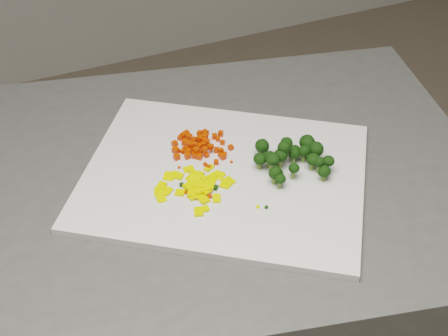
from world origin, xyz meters
name	(u,v)px	position (x,y,z in m)	size (l,w,h in m)	color
cutting_board	(224,176)	(-0.17, 0.10, 0.91)	(0.42, 0.33, 0.01)	silver
carrot_pile	(202,142)	(-0.17, 0.17, 0.92)	(0.09, 0.09, 0.03)	red
pepper_pile	(196,187)	(-0.22, 0.08, 0.92)	(0.11, 0.11, 0.01)	yellow
broccoli_pile	(292,154)	(-0.07, 0.07, 0.94)	(0.11, 0.11, 0.05)	black
carrot_cube_0	(183,152)	(-0.21, 0.17, 0.91)	(0.01, 0.01, 0.01)	red
carrot_cube_1	(177,157)	(-0.22, 0.16, 0.92)	(0.01, 0.01, 0.01)	red
carrot_cube_2	(175,150)	(-0.22, 0.18, 0.92)	(0.01, 0.01, 0.01)	red
carrot_cube_3	(200,152)	(-0.18, 0.16, 0.91)	(0.01, 0.01, 0.01)	red
carrot_cube_4	(190,144)	(-0.19, 0.17, 0.92)	(0.01, 0.01, 0.01)	red
carrot_cube_5	(197,141)	(-0.18, 0.18, 0.92)	(0.01, 0.01, 0.01)	red
carrot_cube_6	(187,156)	(-0.20, 0.15, 0.92)	(0.01, 0.01, 0.01)	red
carrot_cube_7	(225,155)	(-0.15, 0.13, 0.91)	(0.01, 0.01, 0.01)	red
carrot_cube_8	(205,150)	(-0.18, 0.15, 0.92)	(0.01, 0.01, 0.01)	red
carrot_cube_9	(185,142)	(-0.20, 0.19, 0.91)	(0.01, 0.01, 0.01)	red
carrot_cube_10	(189,144)	(-0.19, 0.18, 0.91)	(0.01, 0.01, 0.01)	red
carrot_cube_11	(187,133)	(-0.18, 0.21, 0.92)	(0.01, 0.01, 0.01)	red
carrot_cube_12	(193,140)	(-0.18, 0.19, 0.92)	(0.01, 0.01, 0.01)	red
carrot_cube_13	(216,162)	(-0.17, 0.12, 0.91)	(0.01, 0.01, 0.01)	red
carrot_cube_14	(207,142)	(-0.17, 0.17, 0.92)	(0.01, 0.01, 0.01)	red
carrot_cube_15	(196,151)	(-0.19, 0.15, 0.92)	(0.01, 0.01, 0.01)	red
carrot_cube_16	(231,148)	(-0.13, 0.15, 0.91)	(0.01, 0.01, 0.01)	red
carrot_cube_17	(188,155)	(-0.20, 0.16, 0.92)	(0.01, 0.01, 0.01)	red
carrot_cube_18	(211,147)	(-0.17, 0.15, 0.92)	(0.01, 0.01, 0.01)	red
carrot_cube_19	(196,139)	(-0.18, 0.19, 0.91)	(0.01, 0.01, 0.01)	red
carrot_cube_20	(215,136)	(-0.15, 0.18, 0.92)	(0.01, 0.01, 0.01)	red
carrot_cube_21	(180,138)	(-0.20, 0.20, 0.91)	(0.01, 0.01, 0.01)	red
carrot_cube_22	(220,155)	(-0.16, 0.14, 0.91)	(0.01, 0.01, 0.01)	red
carrot_cube_23	(202,138)	(-0.17, 0.19, 0.91)	(0.01, 0.01, 0.01)	red
carrot_cube_24	(205,133)	(-0.16, 0.20, 0.92)	(0.01, 0.01, 0.01)	red
carrot_cube_25	(200,137)	(-0.17, 0.19, 0.91)	(0.01, 0.01, 0.01)	red
carrot_cube_26	(206,145)	(-0.17, 0.17, 0.92)	(0.01, 0.01, 0.01)	red
carrot_cube_27	(197,147)	(-0.18, 0.17, 0.91)	(0.01, 0.01, 0.01)	red
carrot_cube_28	(186,144)	(-0.20, 0.18, 0.92)	(0.01, 0.01, 0.01)	red
carrot_cube_29	(202,146)	(-0.17, 0.17, 0.92)	(0.01, 0.01, 0.01)	red
carrot_cube_30	(192,145)	(-0.19, 0.17, 0.92)	(0.01, 0.01, 0.01)	red
carrot_cube_31	(221,134)	(-0.13, 0.19, 0.92)	(0.01, 0.01, 0.01)	red
carrot_cube_32	(175,144)	(-0.21, 0.19, 0.92)	(0.01, 0.01, 0.01)	red
carrot_cube_33	(195,145)	(-0.19, 0.17, 0.92)	(0.01, 0.01, 0.01)	red
carrot_cube_34	(207,155)	(-0.18, 0.14, 0.91)	(0.01, 0.01, 0.01)	red
carrot_cube_35	(200,133)	(-0.16, 0.20, 0.92)	(0.01, 0.01, 0.01)	red
carrot_cube_36	(193,141)	(-0.18, 0.19, 0.91)	(0.01, 0.01, 0.01)	red
carrot_cube_37	(176,151)	(-0.22, 0.17, 0.92)	(0.01, 0.01, 0.01)	red
carrot_cube_38	(198,147)	(-0.18, 0.17, 0.92)	(0.01, 0.01, 0.01)	red
carrot_cube_39	(223,142)	(-0.14, 0.16, 0.91)	(0.01, 0.01, 0.01)	red
carrot_cube_40	(204,144)	(-0.17, 0.16, 0.92)	(0.01, 0.01, 0.01)	red
carrot_cube_41	(204,137)	(-0.16, 0.18, 0.92)	(0.01, 0.01, 0.01)	red
carrot_cube_42	(221,151)	(-0.15, 0.14, 0.91)	(0.01, 0.01, 0.01)	red
carrot_cube_43	(199,157)	(-0.19, 0.14, 0.92)	(0.01, 0.01, 0.01)	red
carrot_cube_44	(198,139)	(-0.18, 0.18, 0.92)	(0.01, 0.01, 0.01)	red
carrot_cube_45	(185,149)	(-0.20, 0.17, 0.91)	(0.01, 0.01, 0.01)	red
carrot_cube_46	(178,156)	(-0.22, 0.16, 0.91)	(0.01, 0.01, 0.01)	red
carrot_cube_47	(185,142)	(-0.20, 0.19, 0.92)	(0.01, 0.01, 0.01)	red
carrot_cube_48	(204,141)	(-0.17, 0.17, 0.92)	(0.01, 0.01, 0.01)	red
carrot_cube_49	(195,155)	(-0.19, 0.15, 0.92)	(0.01, 0.01, 0.01)	red
carrot_cube_50	(223,157)	(-0.15, 0.13, 0.92)	(0.01, 0.01, 0.01)	red
carrot_cube_51	(176,151)	(-0.22, 0.17, 0.91)	(0.01, 0.01, 0.01)	red
carrot_cube_52	(188,152)	(-0.20, 0.16, 0.92)	(0.01, 0.01, 0.01)	red
carrot_cube_53	(218,139)	(-0.14, 0.17, 0.91)	(0.01, 0.01, 0.01)	red
carrot_cube_54	(189,137)	(-0.18, 0.20, 0.92)	(0.01, 0.01, 0.01)	red
carrot_cube_55	(206,136)	(-0.16, 0.19, 0.91)	(0.01, 0.01, 0.01)	red
carrot_cube_56	(183,136)	(-0.19, 0.20, 0.92)	(0.01, 0.01, 0.01)	red
carrot_cube_57	(200,139)	(-0.17, 0.18, 0.92)	(0.01, 0.01, 0.01)	red
carrot_cube_58	(217,150)	(-0.16, 0.15, 0.92)	(0.01, 0.01, 0.01)	red
carrot_cube_59	(188,148)	(-0.20, 0.17, 0.92)	(0.01, 0.01, 0.01)	red
pepper_chunk_0	(192,192)	(-0.23, 0.07, 0.92)	(0.02, 0.01, 0.00)	yellow
pepper_chunk_1	(191,179)	(-0.22, 0.10, 0.91)	(0.01, 0.01, 0.00)	yellow
pepper_chunk_2	(194,178)	(-0.21, 0.10, 0.92)	(0.01, 0.01, 0.00)	yellow
pepper_chunk_3	(175,174)	(-0.24, 0.12, 0.91)	(0.01, 0.01, 0.00)	yellow
pepper_chunk_4	(202,190)	(-0.21, 0.07, 0.91)	(0.01, 0.02, 0.00)	yellow
pepper_chunk_5	(209,185)	(-0.20, 0.07, 0.92)	(0.02, 0.02, 0.00)	yellow
pepper_chunk_6	(169,176)	(-0.25, 0.12, 0.91)	(0.02, 0.02, 0.00)	yellow
pepper_chunk_7	(204,209)	(-0.22, 0.03, 0.91)	(0.01, 0.01, 0.00)	yellow
pepper_chunk_8	(197,190)	(-0.22, 0.07, 0.92)	(0.02, 0.01, 0.00)	yellow
pepper_chunk_9	(193,172)	(-0.21, 0.12, 0.91)	(0.02, 0.01, 0.00)	yellow
pepper_chunk_10	(219,175)	(-0.18, 0.09, 0.91)	(0.02, 0.02, 0.00)	yellow
pepper_chunk_11	(228,181)	(-0.17, 0.08, 0.91)	(0.02, 0.02, 0.00)	yellow
pepper_chunk_12	(197,195)	(-0.22, 0.06, 0.92)	(0.01, 0.01, 0.00)	yellow
pepper_chunk_13	(210,179)	(-0.19, 0.09, 0.91)	(0.02, 0.02, 0.00)	yellow
pepper_chunk_14	(199,175)	(-0.20, 0.11, 0.91)	(0.01, 0.01, 0.00)	yellow
pepper_chunk_15	(166,191)	(-0.26, 0.09, 0.91)	(0.02, 0.02, 0.00)	yellow
pepper_chunk_16	(192,197)	(-0.23, 0.06, 0.91)	(0.01, 0.01, 0.00)	yellow
pepper_chunk_17	(217,198)	(-0.20, 0.05, 0.91)	(0.01, 0.02, 0.00)	yellow
pepper_chunk_18	(160,192)	(-0.27, 0.09, 0.91)	(0.02, 0.01, 0.00)	yellow
pepper_chunk_19	(215,175)	(-0.18, 0.10, 0.91)	(0.01, 0.01, 0.00)	yellow
pepper_chunk_20	(161,186)	(-0.26, 0.10, 0.91)	(0.02, 0.01, 0.00)	yellow
pepper_chunk_21	(179,176)	(-0.23, 0.11, 0.91)	(0.01, 0.01, 0.00)	yellow
pepper_chunk_22	(161,198)	(-0.27, 0.08, 0.91)	(0.01, 0.02, 0.00)	yellow
pepper_chunk_23	(197,186)	(-0.22, 0.08, 0.92)	(0.01, 0.01, 0.00)	yellow
pepper_chunk_24	(199,184)	(-0.21, 0.08, 0.92)	(0.02, 0.02, 0.00)	yellow
pepper_chunk_25	(225,185)	(-0.18, 0.07, 0.91)	(0.01, 0.02, 0.00)	yellow
pepper_chunk_26	(204,200)	(-0.22, 0.05, 0.91)	(0.01, 0.02, 0.00)	yellow
pepper_chunk_27	(194,180)	(-0.22, 0.09, 0.92)	(0.02, 0.02, 0.00)	yellow
pepper_chunk_28	(206,188)	(-0.21, 0.07, 0.92)	(0.02, 0.01, 0.00)	yellow
pepper_chunk_29	(190,186)	(-0.23, 0.08, 0.92)	(0.02, 0.01, 0.00)	yellow
pepper_chunk_30	(207,191)	(-0.21, 0.07, 0.92)	(0.01, 0.01, 0.00)	yellow
pepper_chunk_31	(200,194)	(-0.22, 0.07, 0.91)	(0.01, 0.01, 0.00)	yellow
pepper_chunk_32	(189,169)	(-0.21, 0.13, 0.91)	(0.01, 0.02, 0.00)	yellow
pepper_chunk_33	(209,168)	(-0.18, 0.12, 0.91)	(0.02, 0.01, 0.00)	yellow
pepper_chunk_34	(203,178)	(-0.20, 0.09, 0.92)	(0.01, 0.01, 0.00)	yellow
pepper_chunk_35	(228,183)	(-0.17, 0.07, 0.91)	(0.01, 0.02, 0.00)	yellow
pepper_chunk_36	(199,212)	(-0.23, 0.03, 0.91)	(0.02, 0.01, 0.00)	yellow
pepper_chunk_37	(180,193)	(-0.24, 0.08, 0.91)	(0.01, 0.01, 0.00)	yellow
broccoli_floret_0	(314,150)	(-0.02, 0.08, 0.93)	(0.02, 0.02, 0.03)	black
broccoli_floret_1	(294,153)	(-0.05, 0.09, 0.92)	(0.03, 0.03, 0.02)	black
broccoli_floret_2	(315,152)	(-0.02, 0.07, 0.93)	(0.03, 0.03, 0.03)	black
broccoli_floret_3	(304,154)	(-0.04, 0.07, 0.93)	(0.03, 0.03, 0.03)	black
broccoli_floret_4	(306,146)	(-0.03, 0.09, 0.93)	(0.03, 0.03, 0.03)	black
broccoli_floret_5	(280,182)	(-0.10, 0.03, 0.92)	(0.02, 0.02, 0.02)	black
broccoli_floret_6	(313,157)	(-0.03, 0.07, 0.92)	(0.02, 0.02, 0.02)	black
broccoli_floret_7	(286,147)	(-0.06, 0.10, 0.93)	(0.03, 0.03, 0.03)	black
broccoli_floret_8	(293,172)	(-0.08, 0.05, 0.92)	(0.02, 0.02, 0.03)	black
broccoli_floret_9	(328,165)	(-0.02, 0.04, 0.93)	(0.02, 0.02, 0.03)	black
broccoli_floret_10	(312,162)	(-0.04, 0.05, 0.92)	(0.03, 0.03, 0.03)	black
broccoli_floret_11	(324,174)	(-0.04, 0.02, 0.92)	(0.03, 0.03, 0.02)	black
broccoli_floret_12	(272,163)	(-0.10, 0.07, 0.93)	(0.03, 0.03, 0.03)	black
broccoli_floret_13	(280,159)	(-0.08, 0.08, 0.93)	(0.03, 0.03, 0.03)	black
broccoli_floret_14	(277,177)	(-0.10, 0.05, 0.92)	(0.02, 0.02, 0.02)	black
broccoli_floret_15	(283,151)	(-0.08, 0.08, 0.94)	(0.03, 0.03, 0.03)	black
broccoli_floret_16	(319,166)	(-0.03, 0.04, 0.92)	(0.02, 0.02, 0.03)	black
broccoli_floret_17	(262,148)	(-0.09, 0.11, 0.92)	(0.03, 0.03, 0.03)	black
broccoli_floret_18	(259,162)	(-0.11, 0.09, 0.92)	(0.03, 0.03, 0.03)	black
broccoli_floret_19	(269,160)	(-0.10, 0.08, 0.93)	(0.03, 0.03, 0.03)	black
broccoli_floret_20	(284,151)	(-0.07, 0.08, 0.94)	(0.02, 0.02, 0.03)	black
broccoli_floret_21	(275,176)	(-0.11, 0.05, 0.93)	(0.03, 0.03, 0.03)	black
broccoli_floret_22	(294,156)	(-0.06, 0.08, 0.92)	(0.03, 0.03, 0.02)	black
stray_bit_0	(210,196)	(-0.21, 0.06, 0.91)	(0.01, 0.01, 0.00)	red
stray_bit_1	(281,160)	(-0.07, 0.09, 0.91)	(0.01, 0.01, 0.00)	black
stray_bit_2	(209,167)	(-0.18, 0.12, 0.91)	(0.01, 0.01, 0.00)	red
stray_bit_3	(223,173)	(-0.17, 0.10, 0.91)	(0.00, 0.00, 0.00)	red
stray_bit_4	(182,185)	(-0.24, 0.10, 0.91)	(0.01, 0.01, 0.00)	black
stray_bit_5	(274,163)	(-0.09, 0.09, 0.91)	(0.00, 0.00, 0.00)	red
stray_bit_6	(231,162)	(-0.15, 0.12, 0.91)	(0.00, 0.00, 0.00)	red
stray_bit_7	(266,207)	(-0.14, 0.00, 0.91)	(0.00, 0.00, 0.00)	black
stray_bit_8	(205,164)	(-0.19, 0.13, 0.91)	(0.01, 0.01, 0.00)	red
stray_bit_9	(275,171)	(-0.09, 0.07, 0.91)	(0.01, 0.01, 0.00)	red
stray_bit_10	(186,193)	(-0.23, 0.08, 0.91)	(0.00, 0.00, 0.00)	red
stray_bit_11	(215,188)	(-0.19, 0.07, 0.91)	(0.01, 0.01, 0.01)	black
stray_bit_12	(188,142)	(-0.19, 0.19, 0.91)	(0.01, 0.01, 0.00)	yellow
stray_bit_13	(179,167)	(-0.22, 0.14, 0.91)	(0.00, 0.00, 0.00)	red
stray_bit_14	(258,207)	(-0.15, 0.01, 0.91)	(0.00, 0.00, 0.00)	yellow
stray_bit_15	(280,165)	(-0.08, 0.08, 0.91)	(0.01, 0.01, 0.00)	yellow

